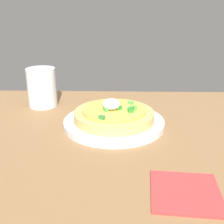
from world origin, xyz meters
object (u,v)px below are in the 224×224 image
at_px(pizza, 112,114).
at_px(napkin, 183,192).
at_px(cup_far, 40,89).
at_px(plate, 112,123).

distance_m(pizza, napkin, 0.29).
bearing_deg(cup_far, pizza, 146.51).
xyz_separation_m(plate, napkin, (-0.12, 0.26, -0.01)).
distance_m(cup_far, napkin, 0.51).
bearing_deg(cup_far, plate, 146.56).
bearing_deg(cup_far, napkin, 129.12).
bearing_deg(napkin, plate, -65.81).
relative_size(pizza, napkin, 1.77).
distance_m(plate, napkin, 0.28).
distance_m(pizza, cup_far, 0.25).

